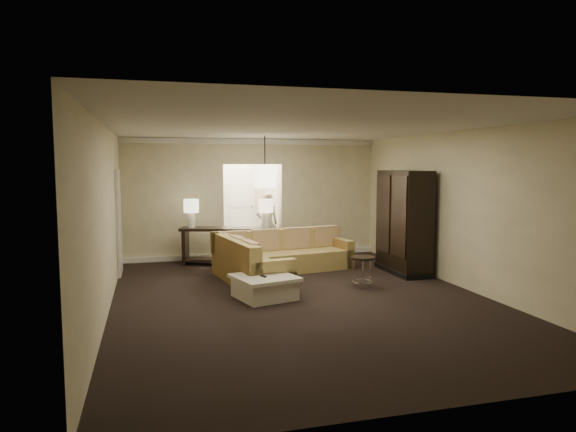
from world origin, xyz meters
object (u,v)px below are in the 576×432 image
object	(u,v)px
sectional_sofa	(275,258)
armoire	(404,224)
drink_table	(362,265)
person	(267,220)
coffee_table	(265,287)
console_table	(229,243)

from	to	relation	value
sectional_sofa	armoire	xyz separation A→B (m)	(2.58, -0.40, 0.65)
drink_table	person	xyz separation A→B (m)	(-0.88, 3.82, 0.43)
coffee_table	armoire	bearing A→B (deg)	21.46
coffee_table	sectional_sofa	bearing A→B (deg)	70.33
coffee_table	console_table	xyz separation A→B (m)	(-0.13, 3.01, 0.29)
console_table	armoire	xyz separation A→B (m)	(3.30, -1.76, 0.51)
sectional_sofa	drink_table	bearing A→B (deg)	-56.43
sectional_sofa	coffee_table	world-z (taller)	sectional_sofa
coffee_table	person	size ratio (longest dim) A/B	0.69
coffee_table	drink_table	xyz separation A→B (m)	(1.86, 0.29, 0.21)
sectional_sofa	drink_table	size ratio (longest dim) A/B	5.37
sectional_sofa	armoire	size ratio (longest dim) A/B	1.44
console_table	sectional_sofa	bearing A→B (deg)	-45.66
console_table	armoire	size ratio (longest dim) A/B	1.04
sectional_sofa	armoire	world-z (taller)	armoire
armoire	person	xyz separation A→B (m)	(-2.18, 2.86, -0.17)
armoire	console_table	bearing A→B (deg)	151.89
coffee_table	drink_table	world-z (taller)	drink_table
coffee_table	armoire	world-z (taller)	armoire
coffee_table	console_table	world-z (taller)	console_table
console_table	person	distance (m)	1.60
armoire	drink_table	world-z (taller)	armoire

